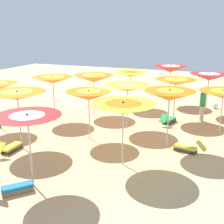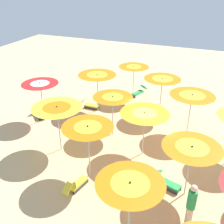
# 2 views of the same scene
# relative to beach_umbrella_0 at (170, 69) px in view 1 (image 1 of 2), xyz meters

# --- Properties ---
(ground) EXTENTS (41.88, 41.88, 0.04)m
(ground) POSITION_rel_beach_umbrella_0_xyz_m (5.51, -0.98, -2.29)
(ground) COLOR #D1B57F
(beach_umbrella_0) EXTENTS (2.11, 2.11, 2.53)m
(beach_umbrella_0) POSITION_rel_beach_umbrella_0_xyz_m (0.00, 0.00, 0.00)
(beach_umbrella_0) COLOR #B2B2B7
(beach_umbrella_0) RESTS_ON ground
(beach_umbrella_1) EXTENTS (2.12, 2.12, 2.27)m
(beach_umbrella_1) POSITION_rel_beach_umbrella_0_xyz_m (1.75, -2.11, -0.23)
(beach_umbrella_1) COLOR #B2B2B7
(beach_umbrella_1) RESTS_ON ground
(beach_umbrella_2) EXTENTS (2.24, 2.24, 2.32)m
(beach_umbrella_2) POSITION_rel_beach_umbrella_0_xyz_m (4.00, -3.51, -0.21)
(beach_umbrella_2) COLOR #B2B2B7
(beach_umbrella_2) RESTS_ON ground
(beach_umbrella_3) EXTENTS (2.08, 2.08, 2.40)m
(beach_umbrella_3) POSITION_rel_beach_umbrella_0_xyz_m (5.82, -5.02, -0.10)
(beach_umbrella_3) COLOR #B2B2B7
(beach_umbrella_3) RESTS_ON ground
(beach_umbrella_5) EXTENTS (2.13, 2.13, 2.38)m
(beach_umbrella_5) POSITION_rel_beach_umbrella_0_xyz_m (1.49, 2.46, -0.14)
(beach_umbrella_5) COLOR #B2B2B7
(beach_umbrella_5) RESTS_ON ground
(beach_umbrella_6) EXTENTS (2.13, 2.13, 2.28)m
(beach_umbrella_6) POSITION_rel_beach_umbrella_0_xyz_m (3.47, 0.94, -0.20)
(beach_umbrella_6) COLOR #B2B2B7
(beach_umbrella_6) RESTS_ON ground
(beach_umbrella_7) EXTENTS (2.19, 2.19, 2.24)m
(beach_umbrella_7) POSITION_rel_beach_umbrella_0_xyz_m (5.71, -0.96, -0.24)
(beach_umbrella_7) COLOR #B2B2B7
(beach_umbrella_7) RESTS_ON ground
(beach_umbrella_8) EXTENTS (1.98, 1.98, 2.24)m
(beach_umbrella_8) POSITION_rel_beach_umbrella_0_xyz_m (7.65, -2.05, -0.29)
(beach_umbrella_8) COLOR #B2B2B7
(beach_umbrella_8) RESTS_ON ground
(beach_umbrella_9) EXTENTS (2.25, 2.25, 2.40)m
(beach_umbrella_9) POSITION_rel_beach_umbrella_0_xyz_m (9.50, -4.26, -0.09)
(beach_umbrella_9) COLOR #B2B2B7
(beach_umbrella_9) RESTS_ON ground
(beach_umbrella_11) EXTENTS (2.14, 2.14, 2.14)m
(beach_umbrella_11) POSITION_rel_beach_umbrella_0_xyz_m (4.97, 3.30, -0.36)
(beach_umbrella_11) COLOR #B2B2B7
(beach_umbrella_11) RESTS_ON ground
(beach_umbrella_12) EXTENTS (2.02, 2.02, 2.47)m
(beach_umbrella_12) POSITION_rel_beach_umbrella_0_xyz_m (7.34, 1.33, -0.07)
(beach_umbrella_12) COLOR #B2B2B7
(beach_umbrella_12) RESTS_ON ground
(beach_umbrella_13) EXTENTS (2.27, 2.27, 2.36)m
(beach_umbrella_13) POSITION_rel_beach_umbrella_0_xyz_m (9.46, 0.16, -0.16)
(beach_umbrella_13) COLOR #B2B2B7
(beach_umbrella_13) RESTS_ON ground
(beach_umbrella_14) EXTENTS (2.00, 2.00, 2.36)m
(beach_umbrella_14) POSITION_rel_beach_umbrella_0_xyz_m (11.85, -1.96, -0.12)
(beach_umbrella_14) COLOR #B2B2B7
(beach_umbrella_14) RESTS_ON ground
(lounger_0) EXTENTS (1.27, 0.37, 0.55)m
(lounger_0) POSITION_rel_beach_umbrella_0_xyz_m (10.09, -4.37, -2.07)
(lounger_0) COLOR #333338
(lounger_0) RESTS_ON ground
(lounger_1) EXTENTS (0.57, 1.28, 0.57)m
(lounger_1) POSITION_rel_beach_umbrella_0_xyz_m (7.50, 2.21, -2.07)
(lounger_1) COLOR #333338
(lounger_1) RESTS_ON ground
(lounger_2) EXTENTS (1.35, 0.72, 0.60)m
(lounger_2) POSITION_rel_beach_umbrella_0_xyz_m (4.20, 0.79, -2.06)
(lounger_2) COLOR #333338
(lounger_2) RESTS_ON ground
(lounger_4) EXTENTS (1.09, 1.03, 0.65)m
(lounger_4) POSITION_rel_beach_umbrella_0_xyz_m (12.42, -2.22, -2.07)
(lounger_4) COLOR olive
(lounger_4) RESTS_ON ground
(beachgoer_0) EXTENTS (0.30, 0.30, 1.76)m
(beachgoer_0) POSITION_rel_beach_umbrella_0_xyz_m (3.17, 2.35, -1.34)
(beachgoer_0) COLOR beige
(beachgoer_0) RESTS_ON ground
(beach_ball) EXTENTS (0.34, 0.34, 0.34)m
(beach_ball) POSITION_rel_beach_umbrella_0_xyz_m (0.19, 2.91, -2.10)
(beach_ball) COLOR white
(beach_ball) RESTS_ON ground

